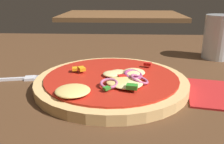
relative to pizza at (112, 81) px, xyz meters
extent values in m
cube|color=#4C301C|center=(0.01, -0.02, -0.02)|extent=(1.34, 1.09, 0.03)
cylinder|color=tan|center=(0.00, 0.00, 0.00)|extent=(0.26, 0.26, 0.02)
cylinder|color=red|center=(0.00, 0.00, 0.01)|extent=(0.23, 0.23, 0.00)
ellipsoid|color=#F4DB8E|center=(0.04, 0.01, 0.01)|extent=(0.04, 0.04, 0.01)
ellipsoid|color=#EFCC72|center=(-0.05, -0.07, 0.01)|extent=(0.05, 0.05, 0.01)
ellipsoid|color=#F4DB8E|center=(0.00, 0.00, 0.01)|extent=(0.03, 0.03, 0.01)
ellipsoid|color=#F4DB8E|center=(0.02, 0.01, 0.01)|extent=(0.04, 0.04, 0.01)
ellipsoid|color=#EFCC72|center=(0.02, -0.03, 0.01)|extent=(0.05, 0.05, 0.01)
ellipsoid|color=#F4DB8E|center=(0.03, -0.04, 0.01)|extent=(0.05, 0.05, 0.01)
torus|color=#93386B|center=(0.04, -0.01, 0.02)|extent=(0.05, 0.05, 0.01)
torus|color=#B25984|center=(0.00, -0.05, 0.01)|extent=(0.03, 0.03, 0.01)
torus|color=#B25984|center=(0.05, -0.03, 0.01)|extent=(0.03, 0.03, 0.01)
cube|color=#2D8C28|center=(0.03, -0.06, 0.02)|extent=(0.02, 0.01, 0.01)
cube|color=orange|center=(-0.06, 0.02, 0.02)|extent=(0.02, 0.02, 0.01)
cube|color=red|center=(0.02, -0.02, 0.02)|extent=(0.02, 0.01, 0.01)
cube|color=#2D8C28|center=(0.00, -0.06, 0.01)|extent=(0.01, 0.01, 0.00)
cube|color=red|center=(0.07, 0.06, 0.02)|extent=(0.02, 0.01, 0.01)
cube|color=orange|center=(-0.07, 0.02, 0.01)|extent=(0.01, 0.01, 0.01)
cube|color=silver|center=(-0.16, 0.03, -0.01)|extent=(0.02, 0.02, 0.01)
cube|color=silver|center=(-0.13, 0.03, -0.01)|extent=(0.04, 0.01, 0.00)
cube|color=silver|center=(-0.13, 0.03, -0.01)|extent=(0.04, 0.01, 0.00)
cube|color=silver|center=(-0.13, 0.04, -0.01)|extent=(0.04, 0.01, 0.00)
cube|color=silver|center=(-0.13, 0.04, -0.01)|extent=(0.04, 0.01, 0.00)
cylinder|color=silver|center=(0.25, 0.20, 0.04)|extent=(0.07, 0.07, 0.11)
cylinder|color=#9E510F|center=(0.25, 0.20, 0.03)|extent=(0.06, 0.06, 0.07)
cylinder|color=white|center=(0.25, 0.20, 0.07)|extent=(0.06, 0.06, 0.02)
cube|color=brown|center=(0.00, 1.41, -0.02)|extent=(0.86, 0.61, 0.03)
camera|label=1|loc=(0.02, -0.38, 0.15)|focal=38.07mm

